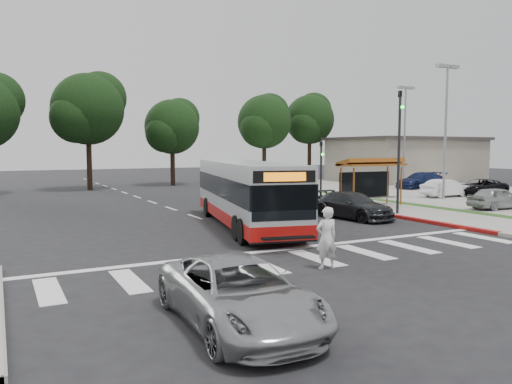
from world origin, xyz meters
TOP-DOWN VIEW (x-y plane):
  - ground at (0.00, 0.00)m, footprint 140.00×140.00m
  - sidewalk_east at (11.00, 8.00)m, footprint 4.00×40.00m
  - curb_east at (9.00, 8.00)m, footprint 0.30×40.00m
  - curb_east_red at (9.00, -2.00)m, footprint 0.32×6.00m
  - parking_lot at (23.00, 10.00)m, footprint 18.00×36.00m
  - commercial_building at (30.00, 22.00)m, footprint 14.00×10.00m
  - building_roof_cap at (30.00, 22.00)m, footprint 14.60×10.60m
  - crosswalk_ladder at (0.00, -5.00)m, footprint 18.00×2.60m
  - bus_shelter at (10.80, 5.10)m, footprint 4.20×1.60m
  - traffic_signal_ne_tall at (9.60, 1.49)m, footprint 0.18×0.37m
  - traffic_signal_ne_short at (9.60, 8.49)m, footprint 0.18×0.37m
  - lot_light_front at (18.00, 6.00)m, footprint 1.90×0.35m
  - lot_light_mid at (24.00, 16.00)m, footprint 1.90×0.35m
  - tree_ne_a at (16.08, 28.06)m, footprint 6.16×5.74m
  - tree_ne_b at (23.08, 30.06)m, footprint 6.16×5.74m
  - tree_north_a at (-1.92, 26.07)m, footprint 6.60×6.15m
  - tree_north_b at (6.07, 28.06)m, footprint 5.72×5.33m
  - transit_bus at (0.96, 2.04)m, footprint 4.86×11.56m
  - pedestrian at (-0.53, -6.30)m, footprint 0.72×0.51m
  - dark_sedan at (6.79, 1.73)m, footprint 2.54×4.85m
  - silver_suv_south at (-4.86, -9.39)m, footprint 2.38×4.87m
  - parked_car_0 at (16.15, 0.48)m, footprint 3.75×1.70m
  - parked_car_1 at (19.22, 6.87)m, footprint 3.82×1.43m
  - parked_car_2 at (22.31, 6.51)m, footprint 4.34×2.04m
  - parked_car_3 at (23.36, 13.31)m, footprint 4.85×2.10m

SIDE VIEW (x-z plane):
  - ground at x=0.00m, z-range 0.00..0.00m
  - crosswalk_ladder at x=0.00m, z-range 0.00..0.01m
  - parking_lot at x=23.00m, z-range 0.00..0.10m
  - sidewalk_east at x=11.00m, z-range 0.00..0.12m
  - curb_east at x=9.00m, z-range 0.00..0.15m
  - curb_east_red at x=9.00m, z-range 0.00..0.15m
  - silver_suv_south at x=-4.86m, z-range 0.00..1.33m
  - dark_sedan at x=6.79m, z-range 0.00..1.34m
  - parked_car_2 at x=22.31m, z-range 0.10..1.30m
  - parked_car_1 at x=19.22m, z-range 0.10..1.35m
  - parked_car_0 at x=16.15m, z-range 0.10..1.35m
  - parked_car_3 at x=23.36m, z-range 0.10..1.49m
  - pedestrian at x=-0.53m, z-range 0.00..1.83m
  - transit_bus at x=0.96m, z-range 0.00..2.92m
  - commercial_building at x=30.00m, z-range 0.00..4.40m
  - bus_shelter at x=10.80m, z-range 0.92..3.78m
  - traffic_signal_ne_short at x=9.60m, z-range 0.48..4.48m
  - traffic_signal_ne_tall at x=9.60m, z-range 0.63..7.13m
  - building_roof_cap at x=30.00m, z-range 4.40..4.70m
  - tree_north_b at x=6.07m, z-range 1.45..9.88m
  - lot_light_front at x=18.00m, z-range 1.40..10.41m
  - lot_light_mid at x=24.00m, z-range 1.40..10.41m
  - tree_ne_a at x=16.08m, z-range 1.74..11.04m
  - tree_ne_b at x=23.08m, z-range 1.91..11.93m
  - tree_north_a at x=-1.92m, z-range 1.84..12.01m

